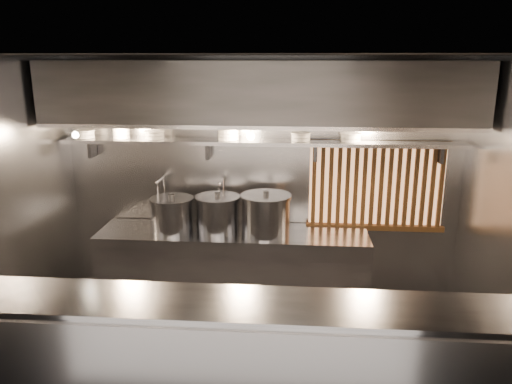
# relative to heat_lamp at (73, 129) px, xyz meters

# --- Properties ---
(floor) EXTENTS (4.50, 4.50, 0.00)m
(floor) POSITION_rel_heat_lamp_xyz_m (1.90, -0.85, -2.07)
(floor) COLOR black
(floor) RESTS_ON ground
(ceiling) EXTENTS (4.50, 4.50, 0.00)m
(ceiling) POSITION_rel_heat_lamp_xyz_m (1.90, -0.85, 0.73)
(ceiling) COLOR black
(ceiling) RESTS_ON wall_back
(wall_back) EXTENTS (4.50, 0.00, 4.50)m
(wall_back) POSITION_rel_heat_lamp_xyz_m (1.90, 0.65, -0.67)
(wall_back) COLOR gray
(wall_back) RESTS_ON floor
(wall_left) EXTENTS (0.00, 3.00, 3.00)m
(wall_left) POSITION_rel_heat_lamp_xyz_m (-0.35, -0.85, -0.67)
(wall_left) COLOR gray
(wall_left) RESTS_ON floor
(serving_counter) EXTENTS (4.50, 0.56, 1.13)m
(serving_counter) POSITION_rel_heat_lamp_xyz_m (1.90, -1.81, -1.50)
(serving_counter) COLOR #929297
(serving_counter) RESTS_ON floor
(cooking_bench) EXTENTS (3.00, 0.70, 0.90)m
(cooking_bench) POSITION_rel_heat_lamp_xyz_m (1.60, 0.28, -1.62)
(cooking_bench) COLOR #929297
(cooking_bench) RESTS_ON floor
(bowl_shelf) EXTENTS (4.40, 0.34, 0.04)m
(bowl_shelf) POSITION_rel_heat_lamp_xyz_m (1.90, 0.47, -0.19)
(bowl_shelf) COLOR #929297
(bowl_shelf) RESTS_ON wall_back
(exhaust_hood) EXTENTS (4.40, 0.81, 0.65)m
(exhaust_hood) POSITION_rel_heat_lamp_xyz_m (1.90, 0.25, 0.36)
(exhaust_hood) COLOR #2D2D30
(exhaust_hood) RESTS_ON ceiling
(wood_screen) EXTENTS (1.56, 0.09, 1.04)m
(wood_screen) POSITION_rel_heat_lamp_xyz_m (3.20, 0.60, -0.69)
(wood_screen) COLOR #FFB172
(wood_screen) RESTS_ON wall_back
(faucet_left) EXTENTS (0.04, 0.30, 0.50)m
(faucet_left) POSITION_rel_heat_lamp_xyz_m (0.75, 0.52, -0.76)
(faucet_left) COLOR silver
(faucet_left) RESTS_ON wall_back
(faucet_right) EXTENTS (0.04, 0.30, 0.50)m
(faucet_right) POSITION_rel_heat_lamp_xyz_m (1.45, 0.52, -0.76)
(faucet_right) COLOR silver
(faucet_right) RESTS_ON wall_back
(heat_lamp) EXTENTS (0.25, 0.35, 0.20)m
(heat_lamp) POSITION_rel_heat_lamp_xyz_m (0.00, 0.00, 0.00)
(heat_lamp) COLOR #929297
(heat_lamp) RESTS_ON exhaust_hood
(pendant_bulb) EXTENTS (0.09, 0.09, 0.19)m
(pendant_bulb) POSITION_rel_heat_lamp_xyz_m (1.80, 0.35, -0.11)
(pendant_bulb) COLOR #2D2D30
(pendant_bulb) RESTS_ON exhaust_hood
(stock_pot_left) EXTENTS (0.64, 0.64, 0.44)m
(stock_pot_left) POSITION_rel_heat_lamp_xyz_m (1.43, 0.29, -0.96)
(stock_pot_left) COLOR #929297
(stock_pot_left) RESTS_ON cooking_bench
(stock_pot_mid) EXTENTS (0.64, 0.64, 0.43)m
(stock_pot_mid) POSITION_rel_heat_lamp_xyz_m (0.93, 0.23, -0.97)
(stock_pot_mid) COLOR #929297
(stock_pot_mid) RESTS_ON cooking_bench
(stock_pot_right) EXTENTS (0.56, 0.56, 0.49)m
(stock_pot_right) POSITION_rel_heat_lamp_xyz_m (1.97, 0.23, -0.94)
(stock_pot_right) COLOR #929297
(stock_pot_right) RESTS_ON cooking_bench
(bowl_stack_0) EXTENTS (0.24, 0.24, 0.09)m
(bowl_stack_0) POSITION_rel_heat_lamp_xyz_m (-0.09, 0.47, -0.12)
(bowl_stack_0) COLOR white
(bowl_stack_0) RESTS_ON bowl_shelf
(bowl_stack_1) EXTENTS (0.20, 0.20, 0.13)m
(bowl_stack_1) POSITION_rel_heat_lamp_xyz_m (0.33, 0.47, -0.10)
(bowl_stack_1) COLOR white
(bowl_stack_1) RESTS_ON bowl_shelf
(bowl_stack_2) EXTENTS (0.23, 0.23, 0.09)m
(bowl_stack_2) POSITION_rel_heat_lamp_xyz_m (0.71, 0.47, -0.12)
(bowl_stack_2) COLOR white
(bowl_stack_2) RESTS_ON bowl_shelf
(bowl_stack_3) EXTENTS (0.24, 0.24, 0.13)m
(bowl_stack_3) POSITION_rel_heat_lamp_xyz_m (1.54, 0.47, -0.10)
(bowl_stack_3) COLOR white
(bowl_stack_3) RESTS_ON bowl_shelf
(bowl_stack_4) EXTENTS (0.22, 0.22, 0.09)m
(bowl_stack_4) POSITION_rel_heat_lamp_xyz_m (2.33, 0.47, -0.12)
(bowl_stack_4) COLOR white
(bowl_stack_4) RESTS_ON bowl_shelf
(bowl_stack_5) EXTENTS (0.23, 0.23, 0.09)m
(bowl_stack_5) POSITION_rel_heat_lamp_xyz_m (2.87, 0.47, -0.12)
(bowl_stack_5) COLOR white
(bowl_stack_5) RESTS_ON bowl_shelf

